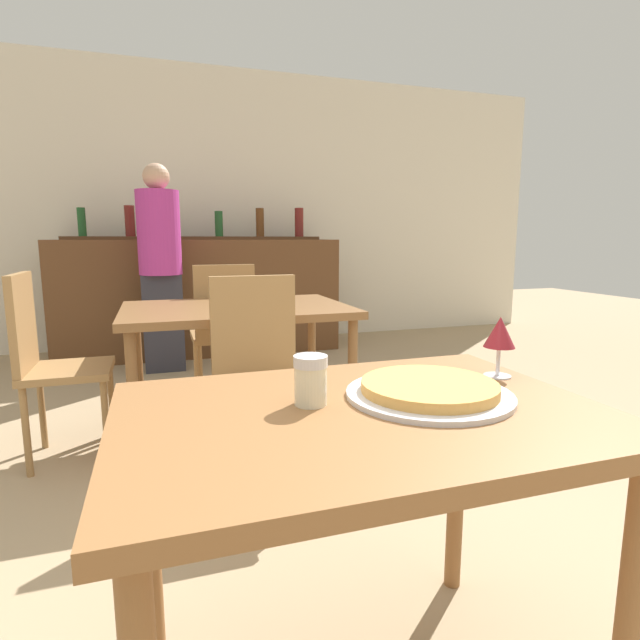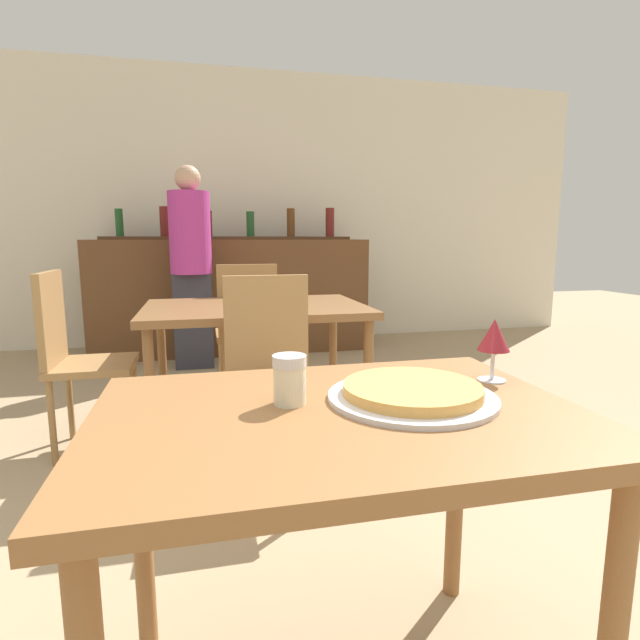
{
  "view_description": "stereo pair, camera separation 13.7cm",
  "coord_description": "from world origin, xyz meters",
  "views": [
    {
      "loc": [
        -0.4,
        -0.94,
        1.1
      ],
      "look_at": [
        0.09,
        0.55,
        0.84
      ],
      "focal_mm": 28.0,
      "sensor_mm": 36.0,
      "label": 1
    },
    {
      "loc": [
        -0.27,
        -0.98,
        1.1
      ],
      "look_at": [
        0.09,
        0.55,
        0.84
      ],
      "focal_mm": 28.0,
      "sensor_mm": 36.0,
      "label": 2
    }
  ],
  "objects": [
    {
      "name": "dining_table_far",
      "position": [
        0.0,
        1.72,
        0.66
      ],
      "size": [
        1.18,
        0.83,
        0.74
      ],
      "color": "brown",
      "rests_on": "ground_plane"
    },
    {
      "name": "chair_far_side_back",
      "position": [
        0.0,
        2.31,
        0.54
      ],
      "size": [
        0.4,
        0.4,
        0.94
      ],
      "rotation": [
        0.0,
        0.0,
        3.14
      ],
      "color": "olive",
      "rests_on": "ground_plane"
    },
    {
      "name": "bar_counter",
      "position": [
        0.0,
        3.93,
        0.54
      ],
      "size": [
        2.6,
        0.56,
        1.09
      ],
      "color": "brown",
      "rests_on": "ground_plane"
    },
    {
      "name": "dining_table_near",
      "position": [
        0.0,
        0.0,
        0.65
      ],
      "size": [
        1.03,
        0.72,
        0.74
      ],
      "color": "brown",
      "rests_on": "ground_plane"
    },
    {
      "name": "cheese_shaker",
      "position": [
        -0.1,
        0.05,
        0.8
      ],
      "size": [
        0.07,
        0.07,
        0.11
      ],
      "color": "beige",
      "rests_on": "dining_table_near"
    },
    {
      "name": "wine_glass",
      "position": [
        0.43,
        0.11,
        0.86
      ],
      "size": [
        0.08,
        0.08,
        0.16
      ],
      "color": "silver",
      "rests_on": "dining_table_near"
    },
    {
      "name": "chair_far_side_left",
      "position": [
        -0.92,
        1.72,
        0.54
      ],
      "size": [
        0.4,
        0.4,
        0.94
      ],
      "rotation": [
        0.0,
        0.0,
        1.57
      ],
      "color": "olive",
      "rests_on": "ground_plane"
    },
    {
      "name": "bar_back_shelf",
      "position": [
        0.03,
        4.07,
        1.16
      ],
      "size": [
        2.39,
        0.24,
        0.32
      ],
      "color": "brown",
      "rests_on": "bar_counter"
    },
    {
      "name": "chair_far_side_front",
      "position": [
        0.0,
        1.14,
        0.54
      ],
      "size": [
        0.4,
        0.4,
        0.94
      ],
      "color": "olive",
      "rests_on": "ground_plane"
    },
    {
      "name": "wall_back",
      "position": [
        0.0,
        4.43,
        1.4
      ],
      "size": [
        8.0,
        0.05,
        2.8
      ],
      "color": "silver",
      "rests_on": "ground_plane"
    },
    {
      "name": "person_standing",
      "position": [
        -0.36,
        3.35,
        0.91
      ],
      "size": [
        0.34,
        0.34,
        1.69
      ],
      "color": "#2D2D38",
      "rests_on": "ground_plane"
    },
    {
      "name": "pizza_tray",
      "position": [
        0.17,
        0.02,
        0.76
      ],
      "size": [
        0.38,
        0.38,
        0.04
      ],
      "color": "silver",
      "rests_on": "dining_table_near"
    }
  ]
}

